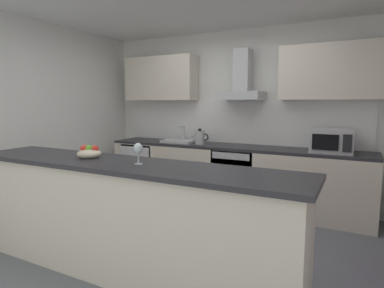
{
  "coord_description": "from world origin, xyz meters",
  "views": [
    {
      "loc": [
        1.66,
        -2.88,
        1.53
      ],
      "look_at": [
        -0.04,
        0.38,
        1.05
      ],
      "focal_mm": 30.17,
      "sensor_mm": 36.0,
      "label": 1
    }
  ],
  "objects_px": {
    "sink": "(180,141)",
    "kettle": "(200,137)",
    "microwave": "(332,141)",
    "fruit_bowl": "(89,153)",
    "refrigerator": "(146,168)",
    "range_hood": "(242,84)",
    "wine_glass": "(138,149)",
    "oven": "(237,176)"
  },
  "relations": [
    {
      "from": "microwave",
      "to": "sink",
      "type": "distance_m",
      "value": 2.2
    },
    {
      "from": "oven",
      "to": "wine_glass",
      "type": "bearing_deg",
      "value": -91.94
    },
    {
      "from": "refrigerator",
      "to": "microwave",
      "type": "bearing_deg",
      "value": -0.5
    },
    {
      "from": "kettle",
      "to": "wine_glass",
      "type": "bearing_deg",
      "value": -76.89
    },
    {
      "from": "oven",
      "to": "wine_glass",
      "type": "xyz_separation_m",
      "value": [
        -0.08,
        -2.23,
        0.68
      ]
    },
    {
      "from": "refrigerator",
      "to": "wine_glass",
      "type": "distance_m",
      "value": 2.81
    },
    {
      "from": "oven",
      "to": "microwave",
      "type": "bearing_deg",
      "value": -1.29
    },
    {
      "from": "sink",
      "to": "fruit_bowl",
      "type": "relative_size",
      "value": 2.27
    },
    {
      "from": "range_hood",
      "to": "refrigerator",
      "type": "bearing_deg",
      "value": -175.33
    },
    {
      "from": "oven",
      "to": "refrigerator",
      "type": "relative_size",
      "value": 0.94
    },
    {
      "from": "oven",
      "to": "fruit_bowl",
      "type": "relative_size",
      "value": 3.64
    },
    {
      "from": "sink",
      "to": "fruit_bowl",
      "type": "xyz_separation_m",
      "value": [
        0.28,
        -2.2,
        0.13
      ]
    },
    {
      "from": "microwave",
      "to": "fruit_bowl",
      "type": "bearing_deg",
      "value": -131.59
    },
    {
      "from": "microwave",
      "to": "fruit_bowl",
      "type": "distance_m",
      "value": 2.88
    },
    {
      "from": "refrigerator",
      "to": "fruit_bowl",
      "type": "distance_m",
      "value": 2.46
    },
    {
      "from": "sink",
      "to": "wine_glass",
      "type": "distance_m",
      "value": 2.42
    },
    {
      "from": "sink",
      "to": "kettle",
      "type": "relative_size",
      "value": 1.73
    },
    {
      "from": "wine_glass",
      "to": "fruit_bowl",
      "type": "distance_m",
      "value": 0.61
    },
    {
      "from": "wine_glass",
      "to": "refrigerator",
      "type": "bearing_deg",
      "value": 124.69
    },
    {
      "from": "refrigerator",
      "to": "fruit_bowl",
      "type": "height_order",
      "value": "fruit_bowl"
    },
    {
      "from": "kettle",
      "to": "wine_glass",
      "type": "distance_m",
      "value": 2.26
    },
    {
      "from": "refrigerator",
      "to": "fruit_bowl",
      "type": "relative_size",
      "value": 3.86
    },
    {
      "from": "range_hood",
      "to": "wine_glass",
      "type": "xyz_separation_m",
      "value": [
        -0.08,
        -2.36,
        -0.65
      ]
    },
    {
      "from": "sink",
      "to": "kettle",
      "type": "height_order",
      "value": "sink"
    },
    {
      "from": "range_hood",
      "to": "wine_glass",
      "type": "bearing_deg",
      "value": -91.83
    },
    {
      "from": "sink",
      "to": "range_hood",
      "type": "bearing_deg",
      "value": 7.09
    },
    {
      "from": "oven",
      "to": "range_hood",
      "type": "height_order",
      "value": "range_hood"
    },
    {
      "from": "range_hood",
      "to": "fruit_bowl",
      "type": "bearing_deg",
      "value": -106.25
    },
    {
      "from": "sink",
      "to": "kettle",
      "type": "xyz_separation_m",
      "value": [
        0.37,
        -0.04,
        0.08
      ]
    },
    {
      "from": "microwave",
      "to": "wine_glass",
      "type": "xyz_separation_m",
      "value": [
        -1.32,
        -2.21,
        0.09
      ]
    },
    {
      "from": "kettle",
      "to": "fruit_bowl",
      "type": "distance_m",
      "value": 2.15
    },
    {
      "from": "refrigerator",
      "to": "range_hood",
      "type": "height_order",
      "value": "range_hood"
    },
    {
      "from": "kettle",
      "to": "range_hood",
      "type": "height_order",
      "value": "range_hood"
    },
    {
      "from": "fruit_bowl",
      "to": "range_hood",
      "type": "bearing_deg",
      "value": 73.75
    },
    {
      "from": "kettle",
      "to": "oven",
      "type": "bearing_deg",
      "value": 3.28
    },
    {
      "from": "refrigerator",
      "to": "kettle",
      "type": "xyz_separation_m",
      "value": [
        1.03,
        -0.03,
        0.58
      ]
    },
    {
      "from": "refrigerator",
      "to": "sink",
      "type": "relative_size",
      "value": 1.7
    },
    {
      "from": "refrigerator",
      "to": "microwave",
      "type": "relative_size",
      "value": 1.7
    },
    {
      "from": "kettle",
      "to": "range_hood",
      "type": "bearing_deg",
      "value": 15.51
    },
    {
      "from": "oven",
      "to": "refrigerator",
      "type": "distance_m",
      "value": 1.62
    },
    {
      "from": "microwave",
      "to": "kettle",
      "type": "height_order",
      "value": "microwave"
    },
    {
      "from": "refrigerator",
      "to": "fruit_bowl",
      "type": "xyz_separation_m",
      "value": [
        0.95,
        -2.18,
        0.64
      ]
    }
  ]
}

